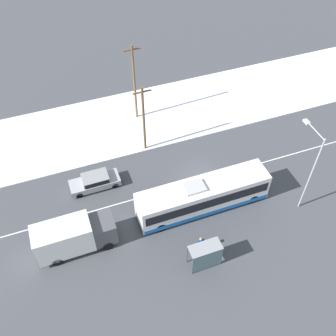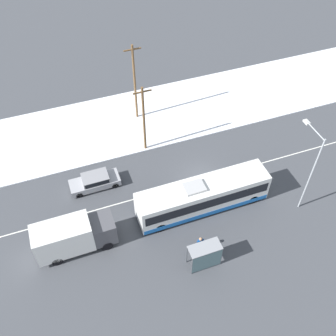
# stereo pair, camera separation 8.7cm
# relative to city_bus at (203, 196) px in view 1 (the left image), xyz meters

# --- Properties ---
(ground_plane) EXTENTS (120.00, 120.00, 0.00)m
(ground_plane) POSITION_rel_city_bus_xyz_m (1.24, 2.99, -1.60)
(ground_plane) COLOR #424449
(snow_lot) EXTENTS (80.00, 10.30, 0.12)m
(snow_lot) POSITION_rel_city_bus_xyz_m (1.24, 13.84, -1.54)
(snow_lot) COLOR white
(snow_lot) RESTS_ON ground_plane
(lane_marking_center) EXTENTS (60.00, 0.12, 0.00)m
(lane_marking_center) POSITION_rel_city_bus_xyz_m (1.24, 2.99, -1.60)
(lane_marking_center) COLOR silver
(lane_marking_center) RESTS_ON ground_plane
(city_bus) EXTENTS (11.98, 2.57, 3.28)m
(city_bus) POSITION_rel_city_bus_xyz_m (0.00, 0.00, 0.00)
(city_bus) COLOR white
(city_bus) RESTS_ON ground_plane
(box_truck) EXTENTS (6.53, 2.30, 3.29)m
(box_truck) POSITION_rel_city_bus_xyz_m (-11.60, -0.29, 0.19)
(box_truck) COLOR silver
(box_truck) RESTS_ON ground_plane
(sedan_car) EXTENTS (4.72, 1.80, 1.45)m
(sedan_car) POSITION_rel_city_bus_xyz_m (-8.52, 5.78, -0.81)
(sedan_car) COLOR #9E9EA3
(sedan_car) RESTS_ON ground_plane
(pedestrian_at_stop) EXTENTS (0.63, 0.28, 1.76)m
(pedestrian_at_stop) POSITION_rel_city_bus_xyz_m (-1.94, -4.04, -0.53)
(pedestrian_at_stop) COLOR #23232D
(pedestrian_at_stop) RESTS_ON ground_plane
(bus_shelter) EXTENTS (2.60, 1.20, 2.40)m
(bus_shelter) POSITION_rel_city_bus_xyz_m (-2.17, -5.57, 0.06)
(bus_shelter) COLOR gray
(bus_shelter) RESTS_ON ground_plane
(streetlamp) EXTENTS (0.36, 2.77, 8.43)m
(streetlamp) POSITION_rel_city_bus_xyz_m (8.38, -2.50, 3.65)
(streetlamp) COLOR #9EA3A8
(streetlamp) RESTS_ON ground_plane
(utility_pole_roadside) EXTENTS (1.80, 0.24, 7.75)m
(utility_pole_roadside) POSITION_rel_city_bus_xyz_m (-2.48, 9.05, 2.46)
(utility_pole_roadside) COLOR brown
(utility_pole_roadside) RESTS_ON ground_plane
(utility_pole_snowlot) EXTENTS (1.80, 0.24, 9.06)m
(utility_pole_snowlot) POSITION_rel_city_bus_xyz_m (-1.79, 14.23, 3.12)
(utility_pole_snowlot) COLOR brown
(utility_pole_snowlot) RESTS_ON ground_plane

